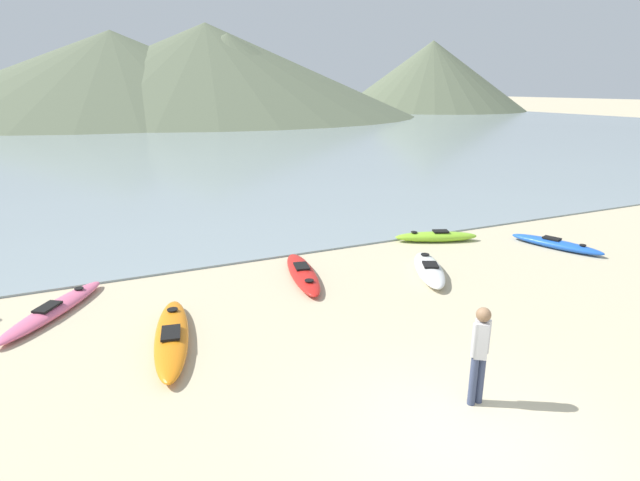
% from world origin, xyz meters
% --- Properties ---
extents(ground_plane, '(400.00, 400.00, 0.00)m').
position_xyz_m(ground_plane, '(0.00, 0.00, 0.00)').
color(ground_plane, '#C6B793').
extents(bay_water, '(160.00, 70.00, 0.06)m').
position_xyz_m(bay_water, '(0.00, 43.90, 0.03)').
color(bay_water, gray).
rests_on(bay_water, ground_plane).
extents(far_hill_left, '(69.69, 69.69, 13.94)m').
position_xyz_m(far_hill_left, '(0.97, 89.86, 6.97)').
color(far_hill_left, '#5B664C').
rests_on(far_hill_left, ground_plane).
extents(far_hill_midleft, '(73.73, 73.73, 15.68)m').
position_xyz_m(far_hill_midleft, '(16.51, 88.74, 7.84)').
color(far_hill_midleft, '#5B664C').
rests_on(far_hill_midleft, ground_plane).
extents(far_hill_midright, '(54.51, 54.51, 13.55)m').
position_xyz_m(far_hill_midright, '(18.78, 82.88, 6.77)').
color(far_hill_midright, '#5B664C').
rests_on(far_hill_midright, ground_plane).
extents(far_hill_right, '(40.61, 40.61, 14.49)m').
position_xyz_m(far_hill_right, '(65.44, 88.98, 7.25)').
color(far_hill_right, '#5B664C').
rests_on(far_hill_right, ground_plane).
extents(kayak_on_sand_0, '(1.91, 2.81, 0.38)m').
position_xyz_m(kayak_on_sand_0, '(3.69, 5.79, 0.17)').
color(kayak_on_sand_0, white).
rests_on(kayak_on_sand_0, ground_plane).
extents(kayak_on_sand_1, '(2.48, 3.19, 0.30)m').
position_xyz_m(kayak_on_sand_1, '(-5.71, 7.32, 0.13)').
color(kayak_on_sand_1, '#E5668C').
rests_on(kayak_on_sand_1, ground_plane).
extents(kayak_on_sand_2, '(1.34, 3.34, 0.31)m').
position_xyz_m(kayak_on_sand_2, '(0.40, 7.07, 0.13)').
color(kayak_on_sand_2, red).
rests_on(kayak_on_sand_2, ground_plane).
extents(kayak_on_sand_3, '(1.51, 2.97, 0.33)m').
position_xyz_m(kayak_on_sand_3, '(8.91, 6.05, 0.14)').
color(kayak_on_sand_3, blue).
rests_on(kayak_on_sand_3, ground_plane).
extents(kayak_on_sand_4, '(1.31, 3.61, 0.35)m').
position_xyz_m(kayak_on_sand_4, '(-3.45, 4.81, 0.16)').
color(kayak_on_sand_4, orange).
rests_on(kayak_on_sand_4, ground_plane).
extents(kayak_on_sand_5, '(2.83, 1.57, 0.38)m').
position_xyz_m(kayak_on_sand_5, '(5.84, 8.29, 0.17)').
color(kayak_on_sand_5, '#8CCC2D').
rests_on(kayak_on_sand_5, ground_plane).
extents(person_near_foreground, '(0.35, 0.31, 1.73)m').
position_xyz_m(person_near_foreground, '(0.80, 0.63, 0.99)').
color(person_near_foreground, '#384260').
rests_on(person_near_foreground, ground_plane).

